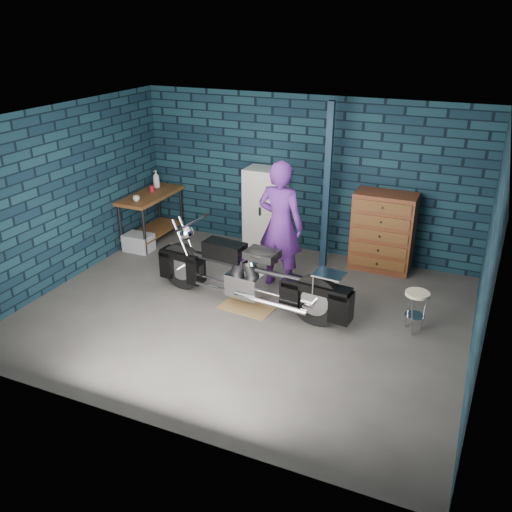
{
  "coord_description": "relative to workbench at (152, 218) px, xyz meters",
  "views": [
    {
      "loc": [
        2.82,
        -6.08,
        3.86
      ],
      "look_at": [
        0.04,
        0.3,
        0.76
      ],
      "focal_mm": 38.0,
      "sensor_mm": 36.0,
      "label": 1
    }
  ],
  "objects": [
    {
      "name": "person",
      "position": [
        2.81,
        -0.75,
        0.53
      ],
      "size": [
        0.76,
        0.53,
        1.98
      ],
      "primitive_type": "imported",
      "rotation": [
        0.0,
        0.0,
        3.06
      ],
      "color": "#50207A",
      "rests_on": "ground"
    },
    {
      "name": "workbench",
      "position": [
        0.0,
        0.0,
        0.0
      ],
      "size": [
        0.6,
        1.4,
        0.91
      ],
      "primitive_type": "cube",
      "color": "brown",
      "rests_on": "ground"
    },
    {
      "name": "room_walls",
      "position": [
        2.68,
        -1.2,
        1.45
      ],
      "size": [
        6.02,
        5.01,
        2.71
      ],
      "color": "black",
      "rests_on": "ground"
    },
    {
      "name": "locker",
      "position": [
        2.06,
        0.48,
        0.28
      ],
      "size": [
        0.69,
        0.49,
        1.47
      ],
      "primitive_type": "cube",
      "color": "silver",
      "rests_on": "ground"
    },
    {
      "name": "support_post",
      "position": [
        3.23,
        0.2,
        0.9
      ],
      "size": [
        0.1,
        0.1,
        2.7
      ],
      "primitive_type": "cube",
      "color": "#13293C",
      "rests_on": "ground"
    },
    {
      "name": "mug_red",
      "position": [
        -0.03,
        0.11,
        0.52
      ],
      "size": [
        0.1,
        0.1,
        0.12
      ],
      "primitive_type": "cylinder",
      "rotation": [
        0.0,
        0.0,
        0.19
      ],
      "color": "maroon",
      "rests_on": "workbench"
    },
    {
      "name": "ground",
      "position": [
        2.68,
        -1.75,
        -0.46
      ],
      "size": [
        6.0,
        6.0,
        0.0
      ],
      "primitive_type": "plane",
      "color": "#504E4B",
      "rests_on": "ground"
    },
    {
      "name": "shop_stool",
      "position": [
        4.94,
        -1.3,
        -0.17
      ],
      "size": [
        0.41,
        0.41,
        0.58
      ],
      "primitive_type": null,
      "rotation": [
        0.0,
        0.0,
        0.38
      ],
      "color": "beige",
      "rests_on": "ground"
    },
    {
      "name": "tool_chest",
      "position": [
        4.12,
        0.48,
        0.19
      ],
      "size": [
        0.97,
        0.54,
        1.3
      ],
      "primitive_type": "cube",
      "color": "brown",
      "rests_on": "ground"
    },
    {
      "name": "storage_bin",
      "position": [
        0.02,
        -0.5,
        -0.3
      ],
      "size": [
        0.49,
        0.35,
        0.3
      ],
      "primitive_type": "cube",
      "color": "#96989E",
      "rests_on": "ground"
    },
    {
      "name": "cup_a",
      "position": [
        0.02,
        -0.45,
        0.5
      ],
      "size": [
        0.12,
        0.12,
        0.09
      ],
      "primitive_type": "imported",
      "rotation": [
        0.0,
        0.0,
        0.0
      ],
      "color": "beige",
      "rests_on": "workbench"
    },
    {
      "name": "drip_mat",
      "position": [
        2.66,
        -1.56,
        -0.45
      ],
      "size": [
        0.81,
        0.64,
        0.01
      ],
      "primitive_type": "cube",
      "rotation": [
        0.0,
        0.0,
        -0.1
      ],
      "color": "brown",
      "rests_on": "ground"
    },
    {
      "name": "bottle",
      "position": [
        -0.11,
        0.39,
        0.62
      ],
      "size": [
        0.14,
        0.14,
        0.33
      ],
      "primitive_type": "imported",
      "rotation": [
        0.0,
        0.0,
        -0.14
      ],
      "color": "#96989E",
      "rests_on": "workbench"
    },
    {
      "name": "motorcycle",
      "position": [
        2.66,
        -1.56,
        0.12
      ],
      "size": [
        2.66,
        0.96,
        1.15
      ],
      "primitive_type": null,
      "rotation": [
        0.0,
        0.0,
        -0.1
      ],
      "color": "black",
      "rests_on": "ground"
    }
  ]
}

